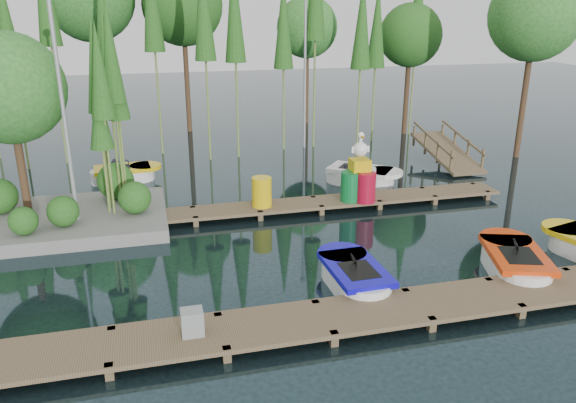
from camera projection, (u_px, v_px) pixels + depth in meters
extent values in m
plane|color=#1C2E34|center=(275.00, 245.00, 15.93)|extent=(90.00, 90.00, 0.00)
cube|color=brown|center=(324.00, 318.00, 11.73)|extent=(18.00, 1.50, 0.10)
cube|color=brown|center=(110.00, 376.00, 10.21)|extent=(0.16, 0.16, 0.50)
cube|color=brown|center=(113.00, 339.00, 11.37)|extent=(0.16, 0.16, 0.50)
cube|color=brown|center=(227.00, 359.00, 10.72)|extent=(0.16, 0.16, 0.50)
cube|color=brown|center=(218.00, 324.00, 11.87)|extent=(0.16, 0.16, 0.50)
cube|color=brown|center=(334.00, 343.00, 11.22)|extent=(0.16, 0.16, 0.50)
cube|color=brown|center=(315.00, 311.00, 12.38)|extent=(0.16, 0.16, 0.50)
cube|color=brown|center=(431.00, 328.00, 11.73)|extent=(0.16, 0.16, 0.50)
cube|color=brown|center=(405.00, 299.00, 12.88)|extent=(0.16, 0.16, 0.50)
cube|color=brown|center=(521.00, 315.00, 12.23)|extent=(0.16, 0.16, 0.50)
cube|color=brown|center=(487.00, 288.00, 13.39)|extent=(0.16, 0.16, 0.50)
cube|color=brown|center=(564.00, 278.00, 13.89)|extent=(0.16, 0.16, 0.50)
cube|color=brown|center=(288.00, 205.00, 18.37)|extent=(15.00, 1.20, 0.10)
cube|color=brown|center=(56.00, 237.00, 16.33)|extent=(0.16, 0.16, 0.50)
cube|color=brown|center=(60.00, 226.00, 17.21)|extent=(0.16, 0.16, 0.50)
cube|color=brown|center=(128.00, 231.00, 16.80)|extent=(0.16, 0.16, 0.50)
cube|color=brown|center=(128.00, 220.00, 17.68)|extent=(0.16, 0.16, 0.50)
cube|color=brown|center=(196.00, 225.00, 17.28)|extent=(0.16, 0.16, 0.50)
cube|color=brown|center=(193.00, 214.00, 18.16)|extent=(0.16, 0.16, 0.50)
cube|color=brown|center=(260.00, 219.00, 17.76)|extent=(0.16, 0.16, 0.50)
cube|color=brown|center=(254.00, 209.00, 18.63)|extent=(0.16, 0.16, 0.50)
cube|color=brown|center=(321.00, 213.00, 18.23)|extent=(0.16, 0.16, 0.50)
cube|color=brown|center=(313.00, 204.00, 19.11)|extent=(0.16, 0.16, 0.50)
cube|color=brown|center=(379.00, 208.00, 18.71)|extent=(0.16, 0.16, 0.50)
cube|color=brown|center=(368.00, 199.00, 19.59)|extent=(0.16, 0.16, 0.50)
cube|color=brown|center=(434.00, 203.00, 19.19)|extent=(0.16, 0.16, 0.50)
cube|color=brown|center=(421.00, 194.00, 20.06)|extent=(0.16, 0.16, 0.50)
cube|color=brown|center=(487.00, 198.00, 19.66)|extent=(0.16, 0.16, 0.50)
cube|color=brown|center=(472.00, 190.00, 20.54)|extent=(0.16, 0.16, 0.50)
cube|color=slate|center=(63.00, 221.00, 17.20)|extent=(6.20, 4.20, 0.42)
sphere|color=#29601E|center=(63.00, 211.00, 16.12)|extent=(0.90, 0.90, 0.90)
sphere|color=#29601E|center=(116.00, 181.00, 18.41)|extent=(1.20, 1.20, 1.20)
sphere|color=#29601E|center=(23.00, 221.00, 15.54)|extent=(0.80, 0.80, 0.80)
sphere|color=#29601E|center=(135.00, 198.00, 17.12)|extent=(1.00, 1.00, 1.00)
cylinder|color=#432E1C|center=(21.00, 163.00, 16.73)|extent=(0.24, 0.24, 3.60)
sphere|color=#35782B|center=(9.00, 88.00, 16.01)|extent=(3.20, 3.20, 3.20)
cylinder|color=olive|center=(113.00, 125.00, 17.21)|extent=(0.07, 0.07, 5.93)
cone|color=#29601E|center=(106.00, 55.00, 16.52)|extent=(0.70, 0.70, 2.97)
cylinder|color=olive|center=(103.00, 131.00, 17.03)|extent=(0.07, 0.07, 5.66)
cone|color=#29601E|center=(95.00, 64.00, 16.37)|extent=(0.70, 0.70, 2.83)
cylinder|color=olive|center=(121.00, 136.00, 17.39)|extent=(0.07, 0.07, 5.22)
cone|color=#29601E|center=(115.00, 76.00, 16.79)|extent=(0.70, 0.70, 2.61)
cylinder|color=olive|center=(106.00, 137.00, 16.51)|extent=(0.07, 0.07, 5.53)
cone|color=#29601E|center=(99.00, 70.00, 15.87)|extent=(0.70, 0.70, 2.76)
cylinder|color=olive|center=(104.00, 161.00, 16.84)|extent=(0.07, 0.07, 4.01)
cone|color=#29601E|center=(99.00, 115.00, 16.38)|extent=(0.70, 0.70, 2.01)
cylinder|color=olive|center=(117.00, 123.00, 17.10)|extent=(0.07, 0.07, 6.11)
cone|color=#29601E|center=(110.00, 50.00, 16.40)|extent=(0.70, 0.70, 3.05)
cylinder|color=#432E1C|center=(525.00, 89.00, 24.23)|extent=(0.26, 0.26, 6.06)
sphere|color=#35782B|center=(535.00, 15.00, 23.23)|extent=(3.81, 3.81, 3.81)
cylinder|color=#432E1C|center=(407.00, 86.00, 29.01)|extent=(0.26, 0.26, 5.02)
sphere|color=#29601E|center=(411.00, 35.00, 28.18)|extent=(3.16, 3.16, 3.16)
cylinder|color=#432E1C|center=(306.00, 76.00, 31.67)|extent=(0.26, 0.26, 5.31)
sphere|color=#35782B|center=(307.00, 27.00, 30.79)|extent=(3.34, 3.34, 3.34)
cylinder|color=#432E1C|center=(186.00, 70.00, 29.28)|extent=(0.26, 0.26, 6.46)
sphere|color=#29601E|center=(183.00, 5.00, 28.22)|extent=(4.06, 4.06, 4.06)
cylinder|color=#432E1C|center=(97.00, 69.00, 28.16)|extent=(0.26, 0.26, 6.85)
cylinder|color=olive|center=(15.00, 78.00, 22.13)|extent=(0.09, 0.09, 7.48)
cone|color=#29601E|center=(6.00, 22.00, 21.44)|extent=(0.90, 0.90, 4.11)
cylinder|color=olive|center=(52.00, 47.00, 22.65)|extent=(0.09, 0.09, 9.66)
cylinder|color=olive|center=(108.00, 68.00, 24.38)|extent=(0.09, 0.09, 7.69)
cone|color=#29601E|center=(103.00, 16.00, 23.67)|extent=(0.90, 0.90, 4.23)
cylinder|color=olive|center=(155.00, 53.00, 24.32)|extent=(0.09, 0.09, 8.99)
cylinder|color=olive|center=(206.00, 62.00, 23.41)|extent=(0.09, 0.09, 8.44)
cone|color=#29601E|center=(203.00, 2.00, 22.63)|extent=(0.90, 0.90, 4.64)
cylinder|color=olive|center=(236.00, 63.00, 23.87)|extent=(0.09, 0.09, 8.22)
cone|color=#29601E|center=(234.00, 6.00, 23.11)|extent=(0.90, 0.90, 4.52)
cylinder|color=olive|center=(284.00, 69.00, 25.34)|extent=(0.09, 0.09, 7.41)
cone|color=#29601E|center=(283.00, 21.00, 24.65)|extent=(0.90, 0.90, 4.07)
cylinder|color=olive|center=(315.00, 41.00, 25.51)|extent=(0.09, 0.09, 9.77)
cylinder|color=olive|center=(360.00, 70.00, 25.16)|extent=(0.09, 0.09, 7.40)
cone|color=#29601E|center=(362.00, 21.00, 24.48)|extent=(0.90, 0.90, 4.07)
cylinder|color=olive|center=(375.00, 68.00, 26.98)|extent=(0.09, 0.09, 7.14)
cone|color=#29601E|center=(377.00, 25.00, 26.32)|extent=(0.90, 0.90, 3.93)
cylinder|color=olive|center=(415.00, 50.00, 28.26)|extent=(0.09, 0.09, 8.61)
cylinder|color=gray|center=(64.00, 116.00, 15.77)|extent=(0.12, 0.12, 7.00)
cylinder|color=gray|center=(305.00, 73.00, 25.77)|extent=(0.12, 0.12, 7.00)
cube|color=brown|center=(447.00, 152.00, 23.80)|extent=(1.50, 3.94, 0.95)
cube|color=brown|center=(451.00, 162.00, 22.16)|extent=(0.08, 0.08, 0.90)
cube|color=brown|center=(438.00, 153.00, 23.13)|extent=(0.08, 0.08, 0.90)
cube|color=brown|center=(425.00, 144.00, 24.10)|extent=(0.08, 0.08, 0.90)
cube|color=brown|center=(414.00, 136.00, 25.07)|extent=(0.08, 0.08, 0.90)
cube|color=brown|center=(433.00, 139.00, 23.44)|extent=(0.06, 3.54, 0.83)
cube|color=brown|center=(483.00, 160.00, 22.49)|extent=(0.08, 0.08, 0.90)
cube|color=brown|center=(468.00, 150.00, 23.46)|extent=(0.08, 0.08, 0.90)
cube|color=brown|center=(455.00, 142.00, 24.43)|extent=(0.08, 0.08, 0.90)
cube|color=brown|center=(442.00, 134.00, 25.40)|extent=(0.08, 0.08, 0.90)
cube|color=brown|center=(463.00, 137.00, 23.77)|extent=(0.06, 3.54, 0.83)
cube|color=white|center=(355.00, 280.00, 13.44)|extent=(1.24, 1.25, 0.56)
cylinder|color=white|center=(346.00, 270.00, 14.00)|extent=(1.24, 1.24, 0.56)
cylinder|color=white|center=(365.00, 292.00, 12.89)|extent=(1.24, 1.24, 0.56)
cube|color=#0E07B6|center=(356.00, 269.00, 13.34)|extent=(1.28, 2.14, 0.14)
cylinder|color=#0E07B6|center=(342.00, 254.00, 14.15)|extent=(1.26, 1.26, 0.14)
cube|color=black|center=(359.00, 271.00, 13.15)|extent=(0.77, 1.02, 0.06)
torus|color=black|center=(353.00, 259.00, 13.41)|extent=(0.16, 0.28, 0.27)
cube|color=white|center=(515.00, 266.00, 14.15)|extent=(1.65, 1.66, 0.60)
cylinder|color=white|center=(507.00, 255.00, 14.76)|extent=(1.65, 1.65, 0.60)
cylinder|color=white|center=(523.00, 278.00, 13.53)|extent=(1.65, 1.65, 0.60)
cube|color=red|center=(517.00, 254.00, 14.04)|extent=(1.98, 2.57, 0.15)
cylinder|color=red|center=(505.00, 239.00, 14.94)|extent=(1.68, 1.68, 0.15)
cube|color=black|center=(520.00, 256.00, 13.82)|extent=(1.11, 1.27, 0.07)
torus|color=black|center=(516.00, 244.00, 14.12)|extent=(0.25, 0.34, 0.29)
cylinder|color=white|center=(574.00, 243.00, 15.52)|extent=(1.56, 1.56, 0.59)
cylinder|color=#DEB60B|center=(566.00, 229.00, 15.65)|extent=(1.59, 1.59, 0.15)
cube|color=white|center=(123.00, 176.00, 21.69)|extent=(1.30, 1.29, 0.55)
cylinder|color=white|center=(139.00, 175.00, 21.88)|extent=(1.29, 1.29, 0.55)
cylinder|color=white|center=(107.00, 177.00, 21.51)|extent=(1.29, 1.29, 0.55)
cube|color=#DEB60B|center=(122.00, 169.00, 21.59)|extent=(2.17, 1.38, 0.14)
cylinder|color=#DEB60B|center=(145.00, 167.00, 21.86)|extent=(1.31, 1.31, 0.14)
cube|color=black|center=(117.00, 168.00, 21.52)|extent=(1.04, 0.82, 0.06)
torus|color=black|center=(126.00, 163.00, 21.57)|extent=(0.29, 0.17, 0.26)
imported|color=#1E1E2D|center=(115.00, 162.00, 21.42)|extent=(0.46, 0.36, 0.97)
cube|color=white|center=(360.00, 178.00, 21.39)|extent=(1.85, 1.85, 0.60)
cylinder|color=white|center=(377.00, 180.00, 21.13)|extent=(1.84, 1.84, 0.60)
cylinder|color=white|center=(343.00, 176.00, 21.64)|extent=(1.84, 1.84, 0.60)
cube|color=white|center=(360.00, 170.00, 21.28)|extent=(2.62, 2.47, 0.15)
cylinder|color=white|center=(385.00, 173.00, 20.90)|extent=(1.88, 1.88, 0.15)
cube|color=black|center=(355.00, 168.00, 21.35)|extent=(1.35, 1.31, 0.07)
torus|color=black|center=(365.00, 165.00, 21.14)|extent=(0.34, 0.32, 0.29)
imported|color=#1E1E2D|center=(354.00, 162.00, 21.29)|extent=(0.55, 0.53, 0.98)
imported|color=#1E1E2D|center=(366.00, 162.00, 21.49)|extent=(0.42, 0.41, 0.74)
cube|color=gray|center=(192.00, 322.00, 10.99)|extent=(0.43, 0.37, 0.53)
cylinder|color=#DEB60B|center=(262.00, 192.00, 17.99)|extent=(0.64, 0.64, 0.96)
cylinder|color=#0B662C|center=(351.00, 186.00, 18.49)|extent=(0.66, 0.66, 0.99)
cylinder|color=silver|center=(366.00, 182.00, 18.94)|extent=(0.66, 0.66, 0.99)
cylinder|color=#A00B24|center=(366.00, 187.00, 18.39)|extent=(0.66, 0.66, 0.99)
cube|color=#DEB60B|center=(360.00, 165.00, 18.44)|extent=(0.61, 0.61, 0.39)
sphere|color=white|center=(360.00, 149.00, 18.27)|extent=(0.48, 0.48, 0.48)
cylinder|color=white|center=(361.00, 141.00, 18.18)|extent=(0.11, 0.11, 0.33)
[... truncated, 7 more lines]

